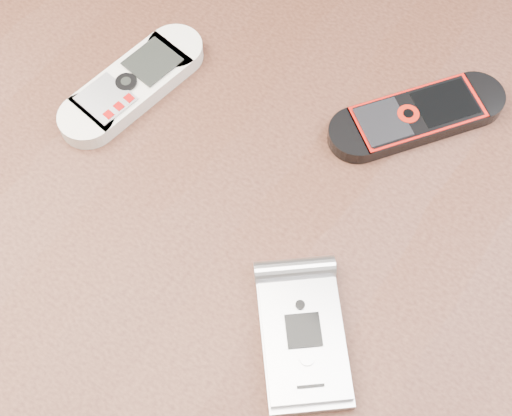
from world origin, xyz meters
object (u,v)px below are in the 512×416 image
object	(u,v)px
nokia_white	(133,84)
nokia_black_red	(417,116)
table	(251,264)
motorola_razr	(303,338)

from	to	relation	value
nokia_white	nokia_black_red	world-z (taller)	nokia_white
table	nokia_white	distance (m)	0.19
table	motorola_razr	size ratio (longest dim) A/B	10.71
table	nokia_black_red	world-z (taller)	nokia_black_red
table	nokia_black_red	size ratio (longest dim) A/B	7.90
nokia_white	table	bearing A→B (deg)	-6.00
table	nokia_white	world-z (taller)	nokia_white
nokia_white	nokia_black_red	distance (m)	0.23
motorola_razr	nokia_white	bearing A→B (deg)	116.52
nokia_black_red	motorola_razr	distance (m)	0.21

